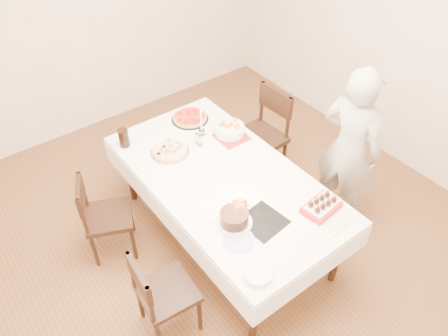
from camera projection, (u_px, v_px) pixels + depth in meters
floor at (228, 243)px, 4.02m from camera, size 5.00×5.00×0.00m
wall_back at (85, 13)px, 4.61m from camera, size 4.50×0.04×2.70m
wall_right at (417, 40)px, 4.13m from camera, size 0.04×5.00×2.70m
dining_table at (224, 207)px, 3.85m from camera, size 1.75×2.39×0.75m
chair_right_savory at (258, 138)px, 4.39m from camera, size 0.53×0.53×0.99m
chair_left_savory at (109, 216)px, 3.72m from camera, size 0.56×0.56×0.82m
chair_left_dessert at (167, 292)px, 3.16m from camera, size 0.46×0.46×0.84m
person at (349, 149)px, 3.79m from camera, size 0.48×0.64×1.59m
pizza_white at (170, 151)px, 3.81m from camera, size 0.42×0.42×0.04m
pizza_pepperoni at (190, 118)px, 4.19m from camera, size 0.46×0.46×0.04m
red_placemat at (232, 137)px, 3.99m from camera, size 0.27×0.27×0.01m
pasta_bowl at (230, 130)px, 3.99m from camera, size 0.35×0.35×0.09m
taper_candle at (201, 122)px, 3.93m from camera, size 0.07×0.07×0.28m
shaker_pair at (200, 141)px, 3.87m from camera, size 0.09×0.09×0.10m
cola_glass at (124, 138)px, 3.84m from camera, size 0.11×0.11×0.17m
layer_cake at (234, 218)px, 3.18m from camera, size 0.33×0.33×0.11m
cake_board at (263, 221)px, 3.23m from camera, size 0.34×0.34×0.01m
birthday_cake at (240, 203)px, 3.27m from camera, size 0.15×0.15×0.13m
strawberry_box at (321, 206)px, 3.29m from camera, size 0.31×0.23×0.07m
box_lid at (334, 221)px, 3.23m from camera, size 0.29×0.22×0.02m
plate_stack at (258, 274)px, 2.86m from camera, size 0.25×0.25×0.04m
china_plate at (239, 240)px, 3.09m from camera, size 0.30×0.30×0.01m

